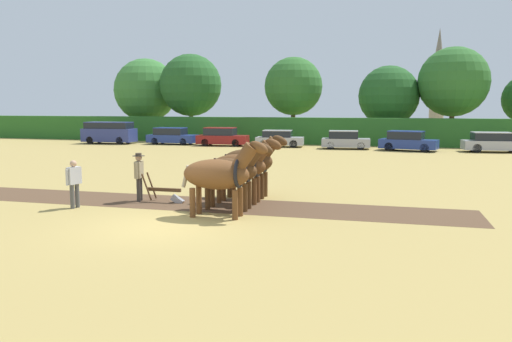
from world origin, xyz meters
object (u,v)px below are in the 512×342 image
farmer_at_plow (139,173)px  parked_car_center_right (345,140)px  parked_car_center (279,139)px  parked_car_left (172,136)px  tree_far_left (146,90)px  farmer_beside_team (257,167)px  tree_center_left (293,86)px  parked_van (109,132)px  parked_car_center_left (222,137)px  tree_left (191,85)px  plow (167,194)px  parked_car_far_right (493,142)px  draft_horse_trail_right (250,161)px  draft_horse_lead_left (220,174)px  tree_center_right (454,82)px  church_spire (438,77)px  parked_car_right (408,141)px  draft_horse_trail_left (242,166)px  draft_horse_lead_right (231,171)px  farmer_onlooker_left (74,181)px  tree_center (389,96)px

farmer_at_plow → parked_car_center_right: farmer_at_plow is taller
parked_car_center → parked_car_left: bearing=172.6°
tree_far_left → farmer_beside_team: size_ratio=5.13×
tree_center_left → parked_van: bearing=-151.6°
parked_car_center_left → parked_car_left: bearing=172.2°
tree_left → plow: tree_left is taller
parked_car_far_right → draft_horse_trail_right: bearing=-123.0°
draft_horse_lead_left → parked_car_far_right: (11.58, 26.74, -0.61)m
tree_center_right → plow: 35.23m
tree_center_left → church_spire: (14.68, 27.99, 2.18)m
draft_horse_lead_left → parked_car_center_right: bearing=86.4°
parked_car_right → draft_horse_trail_left: bearing=-91.7°
draft_horse_lead_right → parked_car_center: (-4.95, 25.69, -0.60)m
tree_center_right → farmer_at_plow: (-12.89, -32.83, -4.57)m
farmer_onlooker_left → parked_van: (-15.79, 26.09, 0.10)m
tree_center_right → parked_car_right: size_ratio=1.93×
tree_center → parked_van: (-24.51, -8.91, -3.36)m
tree_center_left → draft_horse_trail_left: 32.65m
parked_van → tree_left: bearing=54.6°
tree_far_left → draft_horse_trail_left: tree_far_left is taller
draft_horse_lead_right → parked_van: bearing=127.9°
tree_center → draft_horse_trail_left: (-3.66, -32.49, -3.08)m
church_spire → parked_car_center: church_spire is taller
parked_car_far_right → tree_left: bearing=159.7°
draft_horse_trail_right → farmer_at_plow: draft_horse_trail_right is taller
parked_car_left → draft_horse_trail_right: bearing=-58.1°
tree_center → farmer_at_plow: bearing=-102.4°
plow → parked_van: 30.40m
plow → parked_car_center_right: parked_car_center_right is taller
farmer_at_plow → farmer_onlooker_left: 2.26m
tree_far_left → draft_horse_trail_right: 38.25m
farmer_beside_team → parked_car_far_right: (11.89, 21.84, -0.25)m
draft_horse_lead_left → parked_van: bearing=126.7°
plow → parked_car_right: bearing=69.4°
tree_center → plow: 34.01m
draft_horse_trail_right → parked_van: size_ratio=0.54×
parked_car_center_left → tree_left: bearing=126.5°
parked_car_center_right → parked_car_far_right: bearing=-4.0°
parked_car_left → parked_car_center_left: parked_car_center_left is taller
draft_horse_lead_left → parked_car_center_left: (-10.08, 26.59, -0.58)m
parked_van → parked_car_center_left: parked_van is taller
farmer_beside_team → parked_car_center: 22.47m
tree_far_left → tree_center: tree_far_left is taller
tree_center_right → parked_van: bearing=-164.3°
tree_center_left → draft_horse_trail_right: bearing=-80.2°
tree_left → draft_horse_lead_right: tree_left is taller
parked_car_left → draft_horse_lead_left: bearing=-61.4°
farmer_beside_team → parked_car_far_right: bearing=11.9°
church_spire → tree_left: bearing=-131.6°
farmer_beside_team → tree_left: bearing=69.4°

